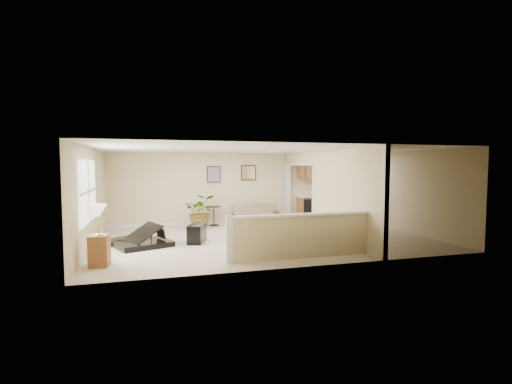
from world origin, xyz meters
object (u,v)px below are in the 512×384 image
object	(u,v)px
loveseat	(258,214)
piano_bench	(197,233)
piano	(141,226)
small_plant	(276,219)
palm_plant	(201,212)
lamp_stand	(99,240)
accent_table	(214,213)

from	to	relation	value
loveseat	piano_bench	bearing A→B (deg)	-142.83
piano	small_plant	world-z (taller)	piano
piano_bench	palm_plant	distance (m)	2.26
loveseat	small_plant	xyz separation A→B (m)	(0.51, -0.47, -0.13)
piano	palm_plant	size ratio (longest dim) A/B	1.62
piano_bench	small_plant	bearing A→B (deg)	35.27
loveseat	lamp_stand	xyz separation A→B (m)	(-4.61, -4.35, 0.19)
piano	small_plant	bearing A→B (deg)	3.17
piano	small_plant	size ratio (longest dim) A/B	3.53
loveseat	small_plant	size ratio (longest dim) A/B	3.38
piano_bench	loveseat	distance (m)	3.51
lamp_stand	piano_bench	bearing A→B (deg)	39.56
accent_table	palm_plant	xyz separation A→B (m)	(-0.50, -0.45, 0.12)
accent_table	small_plant	distance (m)	2.13
piano	accent_table	distance (m)	3.49
accent_table	loveseat	bearing A→B (deg)	-4.46
lamp_stand	small_plant	bearing A→B (deg)	37.16
palm_plant	small_plant	world-z (taller)	palm_plant
piano_bench	lamp_stand	bearing A→B (deg)	-140.44
piano	piano_bench	world-z (taller)	piano
palm_plant	piano	bearing A→B (deg)	-130.11
loveseat	lamp_stand	distance (m)	6.34
palm_plant	lamp_stand	xyz separation A→B (m)	(-2.59, -4.01, -0.01)
piano_bench	accent_table	distance (m)	2.81
piano	loveseat	bearing A→B (deg)	11.19
palm_plant	piano_bench	bearing A→B (deg)	-100.24
piano_bench	loveseat	xyz separation A→B (m)	(2.42, 2.54, 0.10)
piano_bench	piano	bearing A→B (deg)	178.21
palm_plant	loveseat	bearing A→B (deg)	9.35
small_plant	lamp_stand	distance (m)	6.43
loveseat	accent_table	bearing A→B (deg)	166.35
piano	piano_bench	distance (m)	1.45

